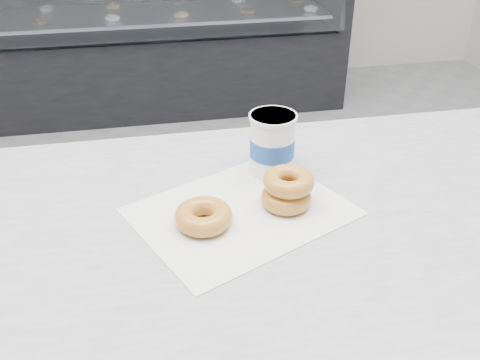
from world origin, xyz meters
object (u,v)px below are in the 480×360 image
object	(u,v)px
display_case	(148,28)
donut_stack	(287,190)
donut_single	(203,216)
coffee_cup	(272,143)

from	to	relation	value
display_case	donut_stack	xyz separation A→B (m)	(0.16, -2.66, 0.44)
display_case	donut_single	world-z (taller)	display_case
donut_single	donut_stack	size ratio (longest dim) A/B	0.81
donut_single	coffee_cup	distance (m)	0.21
display_case	coffee_cup	distance (m)	2.59
donut_single	coffee_cup	bearing A→B (deg)	44.72
donut_single	donut_stack	xyz separation A→B (m)	(0.15, 0.03, 0.01)
coffee_cup	display_case	bearing A→B (deg)	114.59
donut_stack	coffee_cup	size ratio (longest dim) A/B	1.00
donut_stack	coffee_cup	bearing A→B (deg)	89.19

